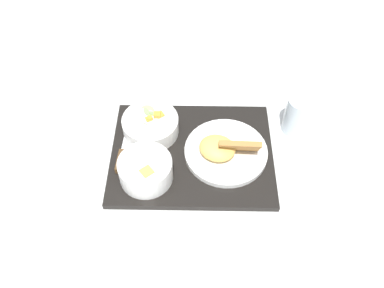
% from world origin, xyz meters
% --- Properties ---
extents(ground_plane, '(4.00, 4.00, 0.00)m').
position_xyz_m(ground_plane, '(0.00, 0.00, 0.00)').
color(ground_plane, silver).
extents(serving_tray, '(0.42, 0.34, 0.02)m').
position_xyz_m(serving_tray, '(0.00, 0.00, 0.01)').
color(serving_tray, black).
rests_on(serving_tray, ground_plane).
extents(bowl_salad, '(0.14, 0.14, 0.06)m').
position_xyz_m(bowl_salad, '(-0.11, 0.06, 0.04)').
color(bowl_salad, white).
rests_on(bowl_salad, serving_tray).
extents(bowl_soup, '(0.13, 0.13, 0.06)m').
position_xyz_m(bowl_soup, '(-0.10, -0.08, 0.05)').
color(bowl_soup, white).
rests_on(bowl_soup, serving_tray).
extents(plate_main, '(0.20, 0.20, 0.09)m').
position_xyz_m(plate_main, '(0.08, -0.01, 0.03)').
color(plate_main, white).
rests_on(plate_main, serving_tray).
extents(knife, '(0.02, 0.19, 0.02)m').
position_xyz_m(knife, '(-0.17, -0.03, 0.02)').
color(knife, silver).
rests_on(knife, serving_tray).
extents(spoon, '(0.03, 0.15, 0.01)m').
position_xyz_m(spoon, '(-0.15, -0.01, 0.02)').
color(spoon, silver).
rests_on(spoon, serving_tray).
extents(glass_water, '(0.07, 0.07, 0.11)m').
position_xyz_m(glass_water, '(0.26, 0.11, 0.05)').
color(glass_water, silver).
rests_on(glass_water, ground_plane).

